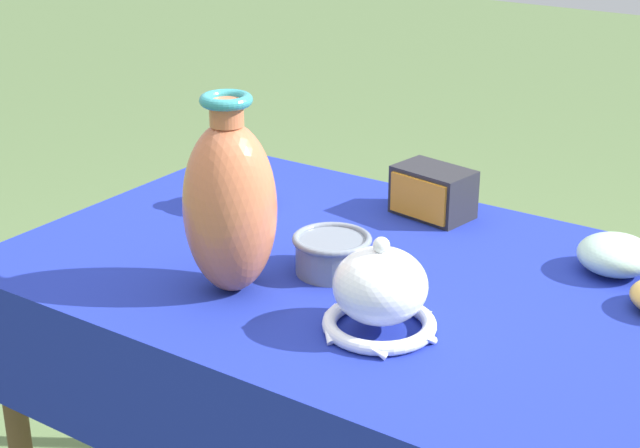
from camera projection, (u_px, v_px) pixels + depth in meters
display_table at (348, 310)px, 1.71m from camera, size 1.17×0.80×0.78m
vase_tall_bulbous at (230, 205)px, 1.55m from camera, size 0.15×0.15×0.33m
vase_dome_bell at (380, 294)px, 1.45m from camera, size 0.18×0.17×0.15m
mosaic_tile_box at (433, 192)px, 1.89m from camera, size 0.16×0.12×0.10m
jar_round_ivory at (241, 182)px, 1.93m from camera, size 0.13×0.13×0.11m
bowl_shallow_celadon at (616, 255)px, 1.65m from camera, size 0.13×0.13×0.07m
cup_wide_slate at (332, 252)px, 1.65m from camera, size 0.14×0.14×0.07m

